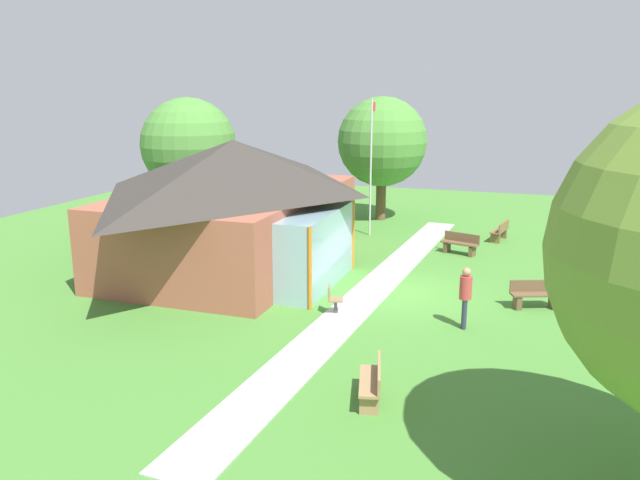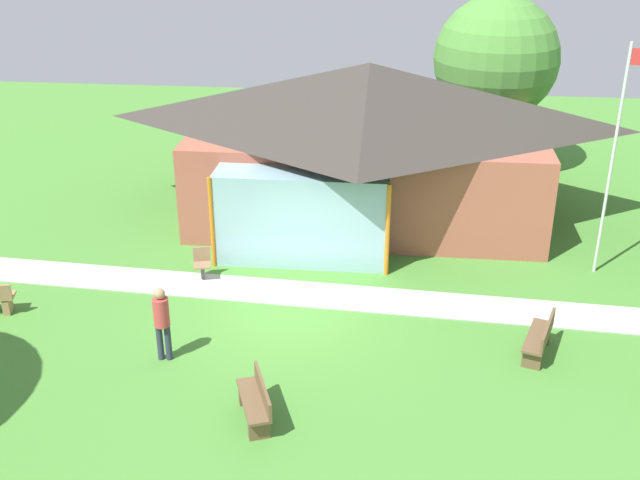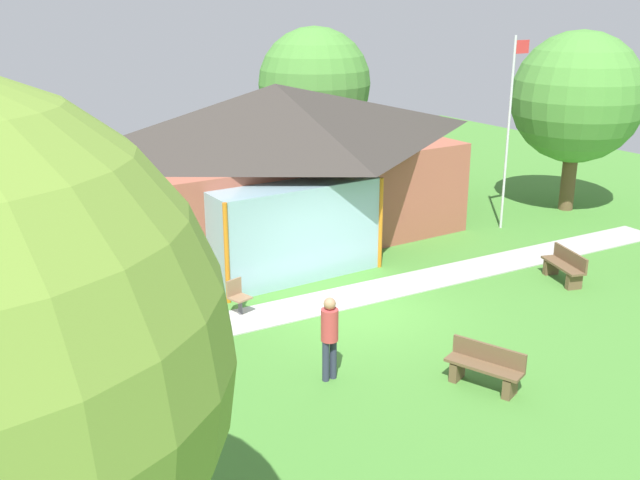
{
  "view_description": "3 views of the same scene",
  "coord_description": "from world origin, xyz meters",
  "px_view_note": "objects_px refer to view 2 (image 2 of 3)",
  "views": [
    {
      "loc": [
        -19.17,
        -3.85,
        6.47
      ],
      "look_at": [
        0.3,
        2.84,
        1.48
      ],
      "focal_mm": 35.02,
      "sensor_mm": 36.0,
      "label": 1
    },
    {
      "loc": [
        2.48,
        -16.21,
        9.5
      ],
      "look_at": [
        0.55,
        1.3,
        1.35
      ],
      "focal_mm": 43.61,
      "sensor_mm": 36.0,
      "label": 2
    },
    {
      "loc": [
        -9.63,
        -13.2,
        7.23
      ],
      "look_at": [
        0.07,
        1.94,
        1.26
      ],
      "focal_mm": 41.54,
      "sensor_mm": 36.0,
      "label": 3
    }
  ],
  "objects_px": {
    "bench_front_center": "(256,402)",
    "bench_mid_right": "(540,339)",
    "tree_behind_pavilion_right": "(496,59)",
    "patio_chair_west": "(202,265)",
    "flagpole": "(615,153)",
    "visitor_strolling_lawn": "(162,318)",
    "pavilion": "(366,138)"
  },
  "relations": [
    {
      "from": "flagpole",
      "to": "tree_behind_pavilion_right",
      "type": "height_order",
      "value": "tree_behind_pavilion_right"
    },
    {
      "from": "bench_mid_right",
      "to": "patio_chair_west",
      "type": "xyz_separation_m",
      "value": [
        -8.23,
        2.72,
        0.01
      ]
    },
    {
      "from": "flagpole",
      "to": "visitor_strolling_lawn",
      "type": "distance_m",
      "value": 11.78
    },
    {
      "from": "pavilion",
      "to": "visitor_strolling_lawn",
      "type": "bearing_deg",
      "value": -113.57
    },
    {
      "from": "patio_chair_west",
      "to": "flagpole",
      "type": "bearing_deg",
      "value": 174.12
    },
    {
      "from": "pavilion",
      "to": "flagpole",
      "type": "distance_m",
      "value": 7.32
    },
    {
      "from": "pavilion",
      "to": "patio_chair_west",
      "type": "bearing_deg",
      "value": -128.18
    },
    {
      "from": "tree_behind_pavilion_right",
      "to": "flagpole",
      "type": "bearing_deg",
      "value": -74.11
    },
    {
      "from": "bench_mid_right",
      "to": "tree_behind_pavilion_right",
      "type": "distance_m",
      "value": 12.68
    },
    {
      "from": "tree_behind_pavilion_right",
      "to": "pavilion",
      "type": "bearing_deg",
      "value": -133.2
    },
    {
      "from": "bench_mid_right",
      "to": "tree_behind_pavilion_right",
      "type": "height_order",
      "value": "tree_behind_pavilion_right"
    },
    {
      "from": "visitor_strolling_lawn",
      "to": "tree_behind_pavilion_right",
      "type": "bearing_deg",
      "value": -124.79
    },
    {
      "from": "flagpole",
      "to": "patio_chair_west",
      "type": "bearing_deg",
      "value": -171.35
    },
    {
      "from": "flagpole",
      "to": "patio_chair_west",
      "type": "relative_size",
      "value": 7.06
    },
    {
      "from": "patio_chair_west",
      "to": "pavilion",
      "type": "bearing_deg",
      "value": -142.71
    },
    {
      "from": "pavilion",
      "to": "flagpole",
      "type": "xyz_separation_m",
      "value": [
        6.41,
        -3.43,
        0.91
      ]
    },
    {
      "from": "bench_front_center",
      "to": "visitor_strolling_lawn",
      "type": "distance_m",
      "value": 3.07
    },
    {
      "from": "visitor_strolling_lawn",
      "to": "pavilion",
      "type": "bearing_deg",
      "value": -117.18
    },
    {
      "from": "patio_chair_west",
      "to": "tree_behind_pavilion_right",
      "type": "relative_size",
      "value": 0.14
    },
    {
      "from": "bench_mid_right",
      "to": "patio_chair_west",
      "type": "bearing_deg",
      "value": 89.87
    },
    {
      "from": "bench_mid_right",
      "to": "visitor_strolling_lawn",
      "type": "height_order",
      "value": "visitor_strolling_lawn"
    },
    {
      "from": "pavilion",
      "to": "bench_front_center",
      "type": "height_order",
      "value": "pavilion"
    },
    {
      "from": "pavilion",
      "to": "tree_behind_pavilion_right",
      "type": "distance_m",
      "value": 6.29
    },
    {
      "from": "bench_mid_right",
      "to": "patio_chair_west",
      "type": "relative_size",
      "value": 1.82
    },
    {
      "from": "bench_front_center",
      "to": "bench_mid_right",
      "type": "distance_m",
      "value": 6.45
    },
    {
      "from": "tree_behind_pavilion_right",
      "to": "visitor_strolling_lawn",
      "type": "bearing_deg",
      "value": -121.18
    },
    {
      "from": "pavilion",
      "to": "bench_front_center",
      "type": "relative_size",
      "value": 7.27
    },
    {
      "from": "pavilion",
      "to": "tree_behind_pavilion_right",
      "type": "height_order",
      "value": "tree_behind_pavilion_right"
    },
    {
      "from": "bench_front_center",
      "to": "tree_behind_pavilion_right",
      "type": "distance_m",
      "value": 16.48
    },
    {
      "from": "bench_front_center",
      "to": "patio_chair_west",
      "type": "distance_m",
      "value": 6.15
    },
    {
      "from": "bench_mid_right",
      "to": "pavilion",
      "type": "bearing_deg",
      "value": 47.27
    },
    {
      "from": "flagpole",
      "to": "tree_behind_pavilion_right",
      "type": "bearing_deg",
      "value": 105.89
    }
  ]
}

